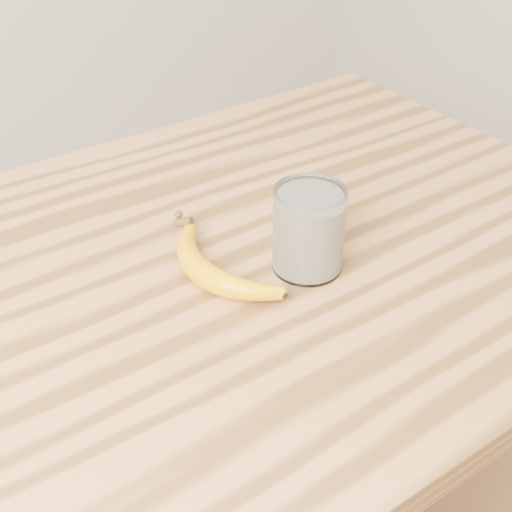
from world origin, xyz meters
TOP-DOWN VIEW (x-y plane):
  - table at (0.00, 0.00)m, footprint 1.20×0.80m
  - smoothie_glass at (0.10, -0.07)m, footprint 0.09×0.09m
  - banana at (-0.03, -0.03)m, footprint 0.12×0.28m

SIDE VIEW (x-z plane):
  - table at x=0.00m, z-range 0.32..1.22m
  - banana at x=-0.03m, z-range 0.90..0.93m
  - smoothie_glass at x=0.10m, z-range 0.90..1.01m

